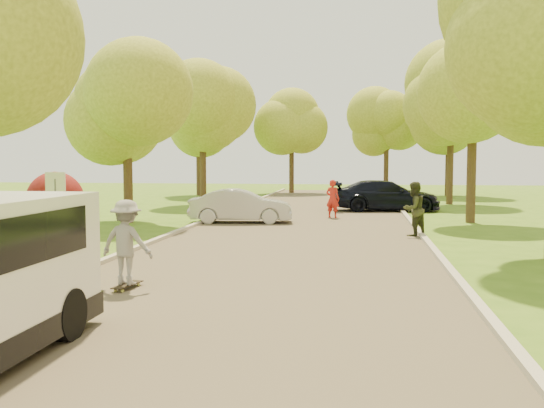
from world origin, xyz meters
The scene contains 20 objects.
ground centered at (0.00, 0.00, 0.00)m, with size 100.00×100.00×0.00m, color #406A19.
road centered at (0.00, 8.00, 0.01)m, with size 8.00×60.00×0.01m, color #4C4438.
curb_left centered at (-4.05, 8.00, 0.06)m, with size 0.18×60.00×0.12m, color #B2AD9E.
curb_right centered at (4.05, 8.00, 0.06)m, with size 0.18×60.00×0.12m, color #B2AD9E.
street_sign centered at (-5.80, 4.00, 1.56)m, with size 0.55×0.06×2.17m.
red_shrub centered at (-6.30, 5.50, 1.10)m, with size 1.70×1.70×1.95m.
tree_l_midb centered at (-6.81, 12.00, 4.59)m, with size 4.30×4.20×6.62m.
tree_l_far centered at (-6.39, 22.00, 5.47)m, with size 4.92×4.80×7.79m.
tree_r_midb centered at (6.60, 14.00, 4.88)m, with size 4.51×4.40×7.01m.
tree_r_far centered at (7.23, 24.00, 5.83)m, with size 5.33×5.20×8.34m.
tree_bg_a centered at (-8.78, 30.00, 5.31)m, with size 5.12×5.00×7.72m.
tree_bg_b centered at (8.22, 32.00, 5.54)m, with size 5.12×5.00×7.95m.
tree_bg_c centered at (-2.79, 34.00, 5.02)m, with size 4.92×4.80×7.33m.
tree_bg_d centered at (4.22, 36.00, 5.31)m, with size 5.12×5.00×7.72m.
silver_sedan centered at (-2.58, 12.55, 0.67)m, with size 1.41×4.04×1.33m, color #A9A9AE.
dark_sedan centered at (3.30, 18.91, 0.74)m, with size 2.09×5.13×1.49m, color black.
longboard centered at (-2.37, 0.22, 0.09)m, with size 0.37×0.86×0.10m.
skateboarder centered at (-2.37, 0.22, 0.92)m, with size 1.05×0.61×1.63m, color gray.
person_striped centered at (0.91, 15.05, 0.82)m, with size 0.60×0.39×1.64m, color red.
person_olive centered at (3.79, 9.30, 0.89)m, with size 0.87×0.67×1.78m, color #2F331F.
Camera 1 is at (2.06, -10.77, 2.51)m, focal length 40.00 mm.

